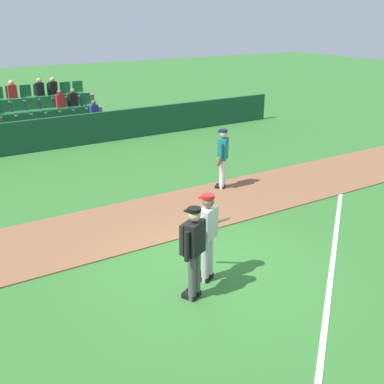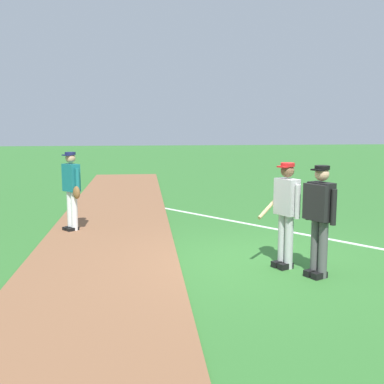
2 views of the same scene
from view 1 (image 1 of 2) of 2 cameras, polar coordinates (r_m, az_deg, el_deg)
ground_plane at (r=9.41m, az=2.23°, el=-9.63°), size 80.00×80.00×0.00m
infield_dirt_path at (r=11.60m, az=-5.60°, el=-3.38°), size 28.00×2.67×0.03m
foul_line_chalk at (r=10.87m, az=17.09°, el=-6.10°), size 9.32×7.71×0.01m
dugout_fence at (r=18.23m, az=-16.41°, el=6.94°), size 20.00×0.16×1.19m
stadium_bleachers at (r=20.00m, az=-17.93°, el=8.11°), size 5.00×2.95×2.30m
batter_grey_jersey at (r=8.67m, az=1.92°, el=-5.20°), size 0.74×0.70×1.76m
umpire_home_plate at (r=8.12m, az=0.16°, el=-6.89°), size 0.54×0.44×1.76m
runner_teal_jersey at (r=13.31m, az=3.77°, el=4.30°), size 0.59×0.49×1.76m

